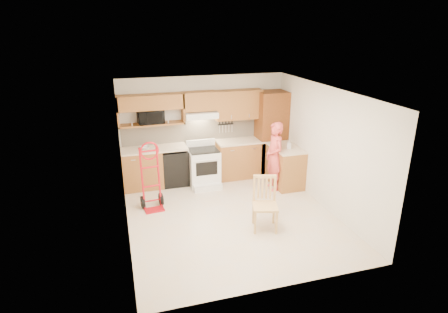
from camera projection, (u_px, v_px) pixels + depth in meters
name	position (u px, v px, depth m)	size (l,w,h in m)	color
floor	(231.00, 217.00, 7.53)	(4.00, 4.50, 0.02)	beige
ceiling	(232.00, 91.00, 6.68)	(4.00, 4.50, 0.02)	white
wall_back	(204.00, 127.00, 9.15)	(4.00, 0.02, 2.50)	beige
wall_front	(282.00, 212.00, 5.07)	(4.00, 0.02, 2.50)	beige
wall_left	(122.00, 169.00, 6.57)	(0.02, 4.50, 2.50)	beige
wall_right	(326.00, 148.00, 7.64)	(0.02, 4.50, 2.50)	beige
backsplash	(204.00, 130.00, 9.14)	(3.92, 0.03, 0.55)	beige
lower_cab_left	(142.00, 169.00, 8.72)	(0.90, 0.60, 0.90)	#9D5931
dishwasher	(175.00, 167.00, 8.93)	(0.60, 0.60, 0.85)	black
lower_cab_right	(239.00, 159.00, 9.36)	(1.14, 0.60, 0.90)	#9D5931
countertop_left	(154.00, 149.00, 8.64)	(1.50, 0.63, 0.04)	beige
countertop_right	(240.00, 141.00, 9.20)	(1.14, 0.63, 0.04)	beige
cab_return_right	(285.00, 167.00, 8.87)	(0.60, 1.00, 0.90)	#9D5931
countertop_return	(286.00, 148.00, 8.71)	(0.63, 1.00, 0.04)	beige
pantry_tall	(271.00, 133.00, 9.38)	(0.70, 0.60, 2.10)	brown
upper_cab_left	(150.00, 102.00, 8.41)	(1.50, 0.33, 0.34)	#9D5931
upper_shelf_mw	(152.00, 124.00, 8.58)	(1.50, 0.33, 0.04)	#9D5931
upper_cab_center	(200.00, 101.00, 8.73)	(0.76, 0.33, 0.44)	#9D5931
upper_cab_right	(238.00, 105.00, 9.03)	(1.14, 0.33, 0.70)	#9D5931
range_hood	(201.00, 115.00, 8.77)	(0.76, 0.46, 0.14)	white
knife_strip	(226.00, 127.00, 9.25)	(0.40, 0.05, 0.29)	black
microwave	(151.00, 117.00, 8.52)	(0.57, 0.39, 0.32)	black
range	(204.00, 165.00, 8.81)	(0.70, 0.92, 1.03)	white
person	(274.00, 156.00, 8.52)	(0.58, 0.38, 1.59)	#E64F4B
hand_truck	(151.00, 179.00, 7.63)	(0.52, 0.47, 1.31)	red
dining_chair	(265.00, 204.00, 6.92)	(0.45, 0.49, 1.00)	#E0BA75
soap_bottle	(289.00, 144.00, 8.56)	(0.09, 0.09, 0.21)	white
bowl	(145.00, 148.00, 8.57)	(0.22, 0.22, 0.05)	white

